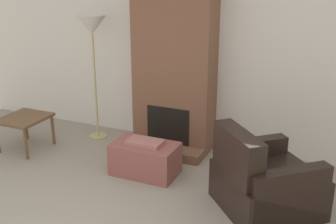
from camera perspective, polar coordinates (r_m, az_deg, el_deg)
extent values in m
cube|color=silver|center=(6.11, 1.82, 7.66)|extent=(7.22, 0.06, 2.60)
cube|color=brown|center=(5.88, 0.89, 7.21)|extent=(1.13, 0.45, 2.60)
cube|color=brown|center=(5.94, -0.60, -5.25)|extent=(1.13, 0.30, 0.13)
cube|color=black|center=(5.94, -0.02, -1.84)|extent=(0.63, 0.02, 0.53)
cube|color=#8C4C47|center=(5.38, -3.11, -6.35)|extent=(0.82, 0.49, 0.41)
cube|color=#A56660|center=(5.28, -3.15, -4.10)|extent=(0.45, 0.27, 0.05)
cube|color=black|center=(4.77, 13.28, -10.13)|extent=(1.35, 1.35, 0.45)
cube|color=black|center=(4.48, 9.29, -8.28)|extent=(0.67, 0.71, 0.94)
cube|color=black|center=(4.44, 16.02, -11.26)|extent=(0.75, 0.70, 0.65)
cube|color=black|center=(5.02, 11.06, -7.13)|extent=(0.75, 0.70, 0.65)
cube|color=brown|center=(6.34, -18.92, -0.81)|extent=(0.59, 0.65, 0.04)
cylinder|color=brown|center=(6.06, -18.69, -4.15)|extent=(0.04, 0.04, 0.45)
cylinder|color=brown|center=(6.78, -18.70, -1.67)|extent=(0.04, 0.04, 0.45)
cylinder|color=brown|center=(6.46, -15.32, -2.36)|extent=(0.04, 0.04, 0.45)
cylinder|color=tan|center=(6.67, -9.42, -3.21)|extent=(0.28, 0.28, 0.02)
cylinder|color=tan|center=(6.41, -9.81, 3.38)|extent=(0.03, 0.03, 1.57)
cone|color=silver|center=(6.23, -10.29, 11.59)|extent=(0.43, 0.43, 0.27)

